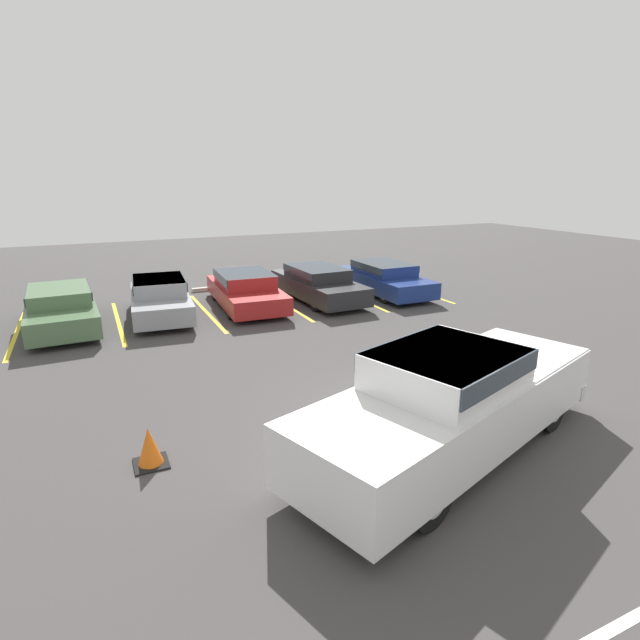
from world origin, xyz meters
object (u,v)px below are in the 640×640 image
object	(u,v)px
parked_sedan_b	(160,296)
wheel_stop_curb	(213,288)
pickup_truck	(455,399)
parked_sedan_c	(245,288)
traffic_cone	(150,448)
parked_sedan_e	(384,277)
parked_sedan_d	(318,282)
parked_sedan_a	(61,307)

from	to	relation	value
parked_sedan_b	wheel_stop_curb	size ratio (longest dim) A/B	2.65
pickup_truck	parked_sedan_c	distance (m)	10.43
traffic_cone	parked_sedan_e	bearing A→B (deg)	41.61
pickup_truck	traffic_cone	bearing A→B (deg)	141.84
parked_sedan_d	parked_sedan_c	bearing A→B (deg)	-96.27
parked_sedan_e	pickup_truck	bearing A→B (deg)	-25.95
pickup_truck	wheel_stop_curb	size ratio (longest dim) A/B	3.89
parked_sedan_d	parked_sedan_e	size ratio (longest dim) A/B	1.04
pickup_truck	parked_sedan_c	bearing A→B (deg)	73.11
parked_sedan_a	wheel_stop_curb	size ratio (longest dim) A/B	2.75
pickup_truck	parked_sedan_a	world-z (taller)	pickup_truck
pickup_truck	parked_sedan_d	xyz separation A→B (m)	(2.31, 10.23, -0.25)
parked_sedan_b	traffic_cone	world-z (taller)	parked_sedan_b
parked_sedan_a	parked_sedan_b	xyz separation A→B (m)	(2.80, 0.06, 0.02)
pickup_truck	parked_sedan_d	distance (m)	10.49
parked_sedan_d	traffic_cone	bearing A→B (deg)	-40.38
pickup_truck	parked_sedan_b	xyz separation A→B (m)	(-3.14, 10.32, -0.23)
parked_sedan_e	traffic_cone	bearing A→B (deg)	-47.90
parked_sedan_b	traffic_cone	bearing A→B (deg)	-4.28
pickup_truck	parked_sedan_a	distance (m)	11.86
traffic_cone	pickup_truck	bearing A→B (deg)	-19.52
parked_sedan_a	wheel_stop_curb	distance (m)	6.09
wheel_stop_curb	parked_sedan_e	bearing A→B (deg)	-29.72
parked_sedan_e	parked_sedan_b	bearing A→B (deg)	-91.06
parked_sedan_b	parked_sedan_d	bearing A→B (deg)	93.83
parked_sedan_a	wheel_stop_curb	xyz separation A→B (m)	(5.19, 3.13, -0.57)
parked_sedan_c	wheel_stop_curb	world-z (taller)	parked_sedan_c
parked_sedan_d	parked_sedan_b	bearing A→B (deg)	-92.92
pickup_truck	parked_sedan_d	size ratio (longest dim) A/B	1.36
pickup_truck	parked_sedan_e	world-z (taller)	pickup_truck
parked_sedan_e	wheel_stop_curb	size ratio (longest dim) A/B	2.75
parked_sedan_c	parked_sedan_d	size ratio (longest dim) A/B	1.00
wheel_stop_curb	parked_sedan_a	bearing A→B (deg)	-148.89
parked_sedan_e	traffic_cone	distance (m)	12.79
parked_sedan_a	traffic_cone	bearing A→B (deg)	6.69
parked_sedan_b	parked_sedan_e	size ratio (longest dim) A/B	0.96
parked_sedan_d	traffic_cone	distance (m)	11.01
parked_sedan_b	traffic_cone	xyz separation A→B (m)	(-1.40, -8.71, -0.37)
pickup_truck	parked_sedan_e	xyz separation A→B (m)	(5.02, 10.10, -0.26)
pickup_truck	wheel_stop_curb	xyz separation A→B (m)	(-0.75, 13.39, -0.82)
pickup_truck	traffic_cone	world-z (taller)	pickup_truck
pickup_truck	parked_sedan_b	bearing A→B (deg)	88.29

